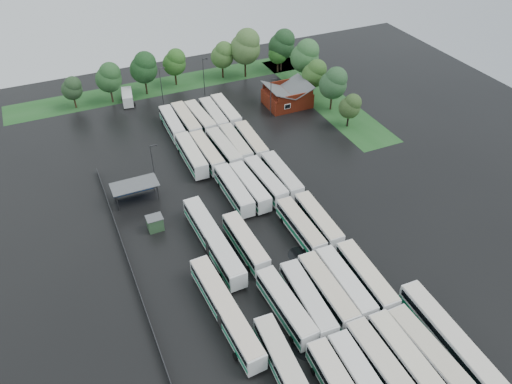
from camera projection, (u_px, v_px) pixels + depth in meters
name	position (u px, v px, depth m)	size (l,w,h in m)	color
ground	(275.00, 249.00, 80.02)	(160.00, 160.00, 0.00)	black
brick_building	(287.00, 98.00, 117.48)	(10.07, 8.60, 5.39)	maroon
wash_shed	(134.00, 186.00, 88.44)	(8.20, 4.20, 3.58)	#2D2D30
utility_hut	(155.00, 223.00, 83.00)	(2.70, 2.20, 2.62)	#2C4E2D
grass_strip_north	(171.00, 84.00, 127.32)	(80.00, 10.00, 0.01)	#1D4B1D
grass_strip_east	(323.00, 97.00, 121.90)	(10.00, 50.00, 0.01)	#1D4B1D
west_fence	(126.00, 255.00, 78.18)	(0.10, 50.00, 1.20)	#2D2D30
bus_r0c1	(363.00, 382.00, 59.41)	(3.25, 13.07, 3.61)	silver
bus_r0c2	(383.00, 368.00, 60.86)	(2.93, 13.24, 3.68)	silver
bus_r0c3	(405.00, 358.00, 61.91)	(2.99, 13.09, 3.63)	silver
bus_r0c4	(427.00, 352.00, 62.60)	(3.07, 13.21, 3.66)	silver
bus_r1c0	(286.00, 306.00, 68.35)	(3.22, 13.07, 3.61)	silver
bus_r1c1	(307.00, 300.00, 69.20)	(3.42, 13.21, 3.64)	silver
bus_r1c2	(327.00, 291.00, 70.53)	(3.04, 13.19, 3.66)	silver
bus_r1c3	(345.00, 284.00, 71.59)	(3.15, 13.13, 3.63)	silver
bus_r1c4	(366.00, 277.00, 72.56)	(3.34, 13.21, 3.65)	silver
bus_r2c0	(246.00, 243.00, 78.39)	(2.97, 12.64, 3.50)	silver
bus_r2c3	(301.00, 227.00, 81.34)	(2.74, 12.67, 3.52)	silver
bus_r2c4	(318.00, 221.00, 82.59)	(3.05, 12.69, 3.51)	silver
bus_r3c1	(234.00, 190.00, 89.13)	(2.79, 12.95, 3.60)	silver
bus_r3c2	(250.00, 187.00, 89.94)	(3.00, 12.78, 3.54)	silver
bus_r3c3	(265.00, 181.00, 91.30)	(3.18, 13.02, 3.60)	silver
bus_r3c4	(282.00, 176.00, 92.46)	(2.91, 12.97, 3.60)	silver
bus_r4c0	(191.00, 155.00, 97.97)	(2.97, 13.24, 3.67)	silver
bus_r4c1	(207.00, 153.00, 98.72)	(2.94, 12.95, 3.59)	silver
bus_r4c2	(224.00, 149.00, 99.82)	(3.05, 12.87, 3.56)	silver
bus_r4c3	(236.00, 144.00, 101.14)	(2.97, 12.74, 3.53)	silver
bus_r4c4	(251.00, 142.00, 102.00)	(3.12, 12.74, 3.52)	silver
bus_r5c0	(172.00, 124.00, 107.83)	(2.96, 12.53, 3.47)	silver
bus_r5c1	(186.00, 121.00, 108.60)	(2.93, 13.16, 3.65)	silver
bus_r5c2	(200.00, 118.00, 109.62)	(3.26, 12.79, 3.53)	silver
bus_r5c3	(214.00, 115.00, 110.62)	(2.93, 12.74, 3.53)	silver
bus_r5c4	(226.00, 112.00, 111.95)	(2.88, 12.84, 3.56)	silver
artic_bus_west_a	(293.00, 383.00, 59.34)	(3.57, 18.95, 3.50)	silver
artic_bus_west_b	(213.00, 240.00, 78.67)	(3.44, 19.90, 3.68)	silver
artic_bus_west_c	(226.00, 311.00, 67.78)	(3.66, 19.44, 3.59)	silver
artic_bus_east	(454.00, 344.00, 63.57)	(3.38, 19.60, 3.62)	silver
minibus	(127.00, 97.00, 118.50)	(3.40, 6.71, 2.80)	silver
tree_north_0	(72.00, 88.00, 114.47)	(4.74, 4.74, 7.85)	#3D2518
tree_north_1	(109.00, 77.00, 115.75)	(6.07, 6.07, 10.06)	#3C2F1F
tree_north_2	(144.00, 67.00, 118.89)	(6.56, 6.56, 10.87)	black
tree_north_3	(175.00, 62.00, 123.48)	(5.75, 5.75, 9.52)	black
tree_north_4	(223.00, 55.00, 126.79)	(5.85, 5.85, 9.69)	black
tree_north_5	(246.00, 46.00, 125.91)	(7.77, 7.77, 12.87)	black
tree_north_6	(282.00, 44.00, 129.75)	(6.81, 6.81, 11.28)	black
tree_east_0	(351.00, 106.00, 107.68)	(4.73, 4.70, 7.79)	black
tree_east_1	(334.00, 83.00, 112.81)	(6.31, 6.31, 10.44)	#2F2116
tree_east_2	(315.00, 73.00, 118.28)	(5.75, 5.75, 9.52)	black
tree_east_3	(306.00, 56.00, 123.02)	(7.09, 7.09, 11.74)	#2E2315
tree_east_4	(279.00, 52.00, 130.19)	(5.05, 5.05, 8.36)	#362719
lamp_post_ne	(271.00, 96.00, 110.56)	(1.45, 0.28, 9.43)	#2D2D30
lamp_post_nw	(153.00, 164.00, 89.74)	(1.41, 0.28, 9.19)	#2D2D30
lamp_post_back_w	(161.00, 83.00, 115.78)	(1.41, 0.27, 9.14)	#2D2D30
lamp_post_back_e	(204.00, 74.00, 119.62)	(1.43, 0.28, 9.27)	#2D2D30
puddle_0	(309.00, 346.00, 65.66)	(4.77, 4.77, 0.01)	black
puddle_1	(385.00, 338.00, 66.59)	(3.80, 3.80, 0.01)	black
puddle_2	(238.00, 249.00, 80.04)	(6.60, 6.60, 0.01)	black
puddle_3	(299.00, 255.00, 79.01)	(3.67, 3.67, 0.01)	black
puddle_4	(403.00, 308.00, 70.63)	(2.36, 2.36, 0.01)	black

